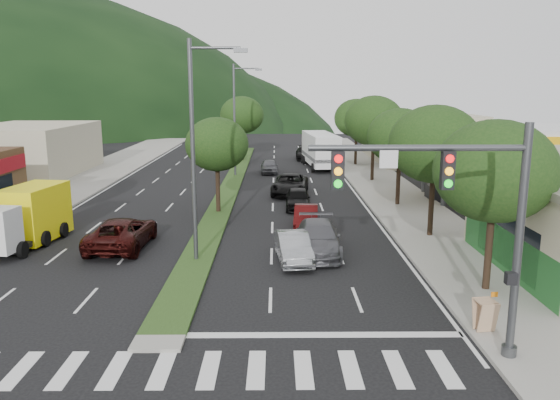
{
  "coord_description": "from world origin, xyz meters",
  "views": [
    {
      "loc": [
        3.72,
        -16.33,
        7.9
      ],
      "look_at": [
        3.92,
        11.19,
        2.25
      ],
      "focal_mm": 35.0,
      "sensor_mm": 36.0,
      "label": 1
    }
  ],
  "objects_px": {
    "tree_r_d": "(374,121)",
    "tree_r_b": "(435,144)",
    "tree_med_far": "(242,115)",
    "car_queue_a": "(298,199)",
    "car_queue_f": "(305,153)",
    "box_truck": "(28,218)",
    "car_queue_c": "(306,217)",
    "streetlight_mid": "(237,115)",
    "a_frame_sign": "(485,312)",
    "suv_maroon": "(122,233)",
    "tree_r_a": "(495,171)",
    "car_queue_d": "(290,185)",
    "traffic_signal": "(467,207)",
    "tree_med_near": "(217,144)",
    "car_queue_e": "(269,166)",
    "car_queue_b": "(318,238)",
    "streetlight_near": "(197,141)",
    "motorhome": "(320,150)",
    "tree_r_c": "(400,136)",
    "tree_r_e": "(357,118)",
    "sedan_silver": "(293,247)"
  },
  "relations": [
    {
      "from": "car_queue_b",
      "to": "streetlight_mid",
      "type": "bearing_deg",
      "value": 104.8
    },
    {
      "from": "tree_r_a",
      "to": "car_queue_f",
      "type": "distance_m",
      "value": 41.57
    },
    {
      "from": "car_queue_f",
      "to": "box_truck",
      "type": "distance_m",
      "value": 37.74
    },
    {
      "from": "car_queue_b",
      "to": "car_queue_c",
      "type": "height_order",
      "value": "car_queue_b"
    },
    {
      "from": "car_queue_c",
      "to": "car_queue_d",
      "type": "height_order",
      "value": "car_queue_d"
    },
    {
      "from": "streetlight_near",
      "to": "car_queue_a",
      "type": "distance_m",
      "value": 13.21
    },
    {
      "from": "streetlight_mid",
      "to": "tree_med_near",
      "type": "bearing_deg",
      "value": -90.78
    },
    {
      "from": "tree_r_c",
      "to": "suv_maroon",
      "type": "bearing_deg",
      "value": -148.71
    },
    {
      "from": "traffic_signal",
      "to": "box_truck",
      "type": "relative_size",
      "value": 1.13
    },
    {
      "from": "tree_r_b",
      "to": "streetlight_near",
      "type": "bearing_deg",
      "value": -161.27
    },
    {
      "from": "tree_r_a",
      "to": "tree_med_near",
      "type": "relative_size",
      "value": 1.1
    },
    {
      "from": "tree_r_b",
      "to": "tree_r_d",
      "type": "relative_size",
      "value": 0.97
    },
    {
      "from": "suv_maroon",
      "to": "car_queue_e",
      "type": "height_order",
      "value": "suv_maroon"
    },
    {
      "from": "tree_r_d",
      "to": "tree_r_b",
      "type": "bearing_deg",
      "value": -90.0
    },
    {
      "from": "streetlight_mid",
      "to": "suv_maroon",
      "type": "distance_m",
      "value": 23.63
    },
    {
      "from": "sedan_silver",
      "to": "car_queue_b",
      "type": "xyz_separation_m",
      "value": [
        1.24,
        1.27,
        0.09
      ]
    },
    {
      "from": "traffic_signal",
      "to": "tree_med_near",
      "type": "height_order",
      "value": "traffic_signal"
    },
    {
      "from": "streetlight_mid",
      "to": "suv_maroon",
      "type": "xyz_separation_m",
      "value": [
        -4.24,
        -22.74,
        -4.81
      ]
    },
    {
      "from": "car_queue_a",
      "to": "car_queue_c",
      "type": "relative_size",
      "value": 1.05
    },
    {
      "from": "tree_r_a",
      "to": "a_frame_sign",
      "type": "xyz_separation_m",
      "value": [
        -1.5,
        -3.81,
        -4.05
      ]
    },
    {
      "from": "tree_r_b",
      "to": "car_queue_b",
      "type": "bearing_deg",
      "value": -156.01
    },
    {
      "from": "traffic_signal",
      "to": "tree_r_d",
      "type": "bearing_deg",
      "value": 84.62
    },
    {
      "from": "car_queue_b",
      "to": "motorhome",
      "type": "bearing_deg",
      "value": 86.89
    },
    {
      "from": "motorhome",
      "to": "tree_r_d",
      "type": "bearing_deg",
      "value": -71.44
    },
    {
      "from": "tree_r_c",
      "to": "car_queue_b",
      "type": "xyz_separation_m",
      "value": [
        -6.24,
        -10.78,
        -3.99
      ]
    },
    {
      "from": "car_queue_a",
      "to": "car_queue_e",
      "type": "xyz_separation_m",
      "value": [
        -2.11,
        15.64,
        -0.04
      ]
    },
    {
      "from": "box_truck",
      "to": "a_frame_sign",
      "type": "bearing_deg",
      "value": 159.14
    },
    {
      "from": "motorhome",
      "to": "car_queue_c",
      "type": "bearing_deg",
      "value": -101.87
    },
    {
      "from": "tree_r_a",
      "to": "car_queue_a",
      "type": "relative_size",
      "value": 1.64
    },
    {
      "from": "car_queue_e",
      "to": "car_queue_d",
      "type": "bearing_deg",
      "value": -82.99
    },
    {
      "from": "streetlight_mid",
      "to": "a_frame_sign",
      "type": "distance_m",
      "value": 34.72
    },
    {
      "from": "tree_r_a",
      "to": "motorhome",
      "type": "bearing_deg",
      "value": 96.27
    },
    {
      "from": "tree_med_far",
      "to": "car_queue_a",
      "type": "distance_m",
      "value": 25.68
    },
    {
      "from": "suv_maroon",
      "to": "box_truck",
      "type": "height_order",
      "value": "box_truck"
    },
    {
      "from": "tree_r_c",
      "to": "motorhome",
      "type": "relative_size",
      "value": 0.71
    },
    {
      "from": "tree_med_near",
      "to": "car_queue_f",
      "type": "height_order",
      "value": "tree_med_near"
    },
    {
      "from": "tree_r_a",
      "to": "car_queue_b",
      "type": "bearing_deg",
      "value": 140.05
    },
    {
      "from": "car_queue_a",
      "to": "car_queue_e",
      "type": "height_order",
      "value": "car_queue_a"
    },
    {
      "from": "box_truck",
      "to": "car_queue_b",
      "type": "bearing_deg",
      "value": -178.52
    },
    {
      "from": "tree_r_e",
      "to": "car_queue_b",
      "type": "height_order",
      "value": "tree_r_e"
    },
    {
      "from": "car_queue_e",
      "to": "car_queue_c",
      "type": "bearing_deg",
      "value": -85.55
    },
    {
      "from": "suv_maroon",
      "to": "car_queue_f",
      "type": "height_order",
      "value": "suv_maroon"
    },
    {
      "from": "tree_med_far",
      "to": "suv_maroon",
      "type": "xyz_separation_m",
      "value": [
        -4.03,
        -33.74,
        -4.23
      ]
    },
    {
      "from": "suv_maroon",
      "to": "car_queue_e",
      "type": "relative_size",
      "value": 1.45
    },
    {
      "from": "tree_med_far",
      "to": "car_queue_a",
      "type": "height_order",
      "value": "tree_med_far"
    },
    {
      "from": "traffic_signal",
      "to": "motorhome",
      "type": "height_order",
      "value": "traffic_signal"
    },
    {
      "from": "car_queue_b",
      "to": "sedan_silver",
      "type": "bearing_deg",
      "value": -132.61
    },
    {
      "from": "traffic_signal",
      "to": "tree_med_near",
      "type": "relative_size",
      "value": 1.16
    },
    {
      "from": "car_queue_b",
      "to": "a_frame_sign",
      "type": "relative_size",
      "value": 3.7
    },
    {
      "from": "tree_r_c",
      "to": "sedan_silver",
      "type": "xyz_separation_m",
      "value": [
        -7.48,
        -12.05,
        -4.08
      ]
    }
  ]
}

